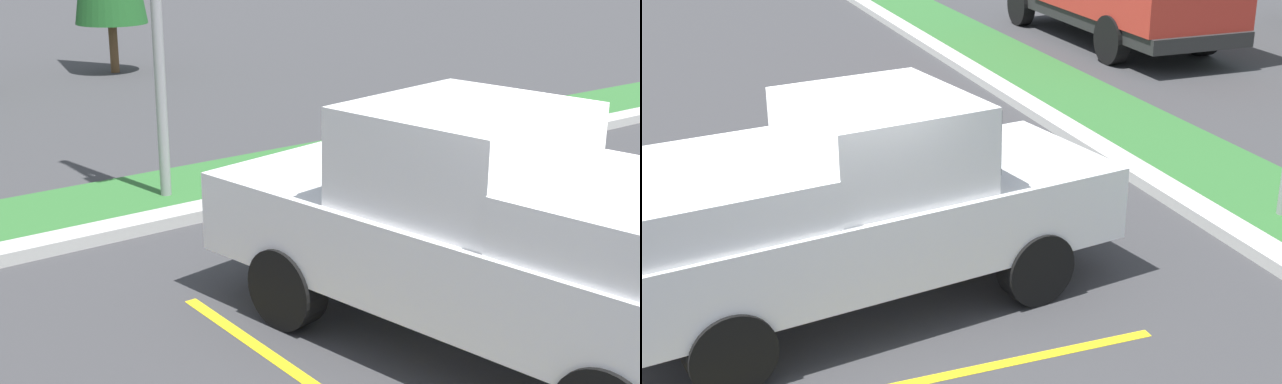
{
  "view_description": "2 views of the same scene",
  "coord_description": "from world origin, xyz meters",
  "views": [
    {
      "loc": [
        -5.47,
        -4.19,
        3.6
      ],
      "look_at": [
        -0.12,
        2.99,
        0.77
      ],
      "focal_mm": 49.83,
      "sensor_mm": 36.0,
      "label": 1
    },
    {
      "loc": [
        7.67,
        -1.42,
        4.38
      ],
      "look_at": [
        0.34,
        1.38,
        1.28
      ],
      "focal_mm": 50.81,
      "sensor_mm": 36.0,
      "label": 2
    }
  ],
  "objects": [
    {
      "name": "parking_line_far",
      "position": [
        1.34,
        0.49,
        0.0
      ],
      "size": [
        0.12,
        4.8,
        0.01
      ],
      "primitive_type": "cube",
      "color": "yellow",
      "rests_on": "ground"
    },
    {
      "name": "ground_plane",
      "position": [
        0.0,
        0.0,
        0.0
      ],
      "size": [
        120.0,
        120.0,
        0.0
      ],
      "primitive_type": "plane",
      "color": "#38383A"
    },
    {
      "name": "parking_line_near",
      "position": [
        -1.76,
        0.49,
        0.0
      ],
      "size": [
        0.12,
        4.8,
        0.01
      ],
      "primitive_type": "cube",
      "color": "yellow",
      "rests_on": "ground"
    },
    {
      "name": "pickup_truck_main",
      "position": [
        -0.22,
        0.54,
        1.04
      ],
      "size": [
        2.74,
        5.47,
        2.1
      ],
      "color": "black",
      "rests_on": "ground"
    },
    {
      "name": "curb_strip",
      "position": [
        0.0,
        5.0,
        0.07
      ],
      "size": [
        56.0,
        0.4,
        0.15
      ],
      "primitive_type": "cube",
      "color": "#B2B2AD",
      "rests_on": "ground"
    }
  ]
}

